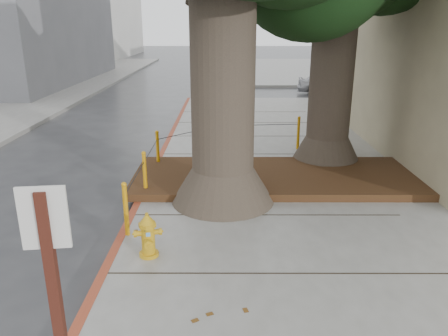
# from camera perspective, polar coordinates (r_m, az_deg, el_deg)

# --- Properties ---
(ground) EXTENTS (140.00, 140.00, 0.00)m
(ground) POSITION_cam_1_polar(r_m,az_deg,el_deg) (6.48, 2.48, -14.71)
(ground) COLOR #28282B
(ground) RESTS_ON ground
(sidewalk_far) EXTENTS (16.00, 20.00, 0.15)m
(sidewalk_far) POSITION_cam_1_polar(r_m,az_deg,el_deg) (36.14, 10.36, 12.56)
(sidewalk_far) COLOR slate
(sidewalk_far) RESTS_ON ground
(curb_red) EXTENTS (0.14, 26.00, 0.16)m
(curb_red) POSITION_cam_1_polar(r_m,az_deg,el_deg) (8.82, -11.30, -5.12)
(curb_red) COLOR maroon
(curb_red) RESTS_ON ground
(planter_bed) EXTENTS (6.40, 2.60, 0.16)m
(planter_bed) POSITION_cam_1_polar(r_m,az_deg,el_deg) (9.96, 6.81, -1.16)
(planter_bed) COLOR black
(planter_bed) RESTS_ON sidewalk_main
(bollard_ring) EXTENTS (3.79, 5.39, 0.95)m
(bollard_ring) POSITION_cam_1_polar(r_m,az_deg,el_deg) (10.23, -3.28, 2.02)
(bollard_ring) COLOR #CB850B
(bollard_ring) RESTS_ON sidewalk_main
(fire_hydrant) EXTENTS (0.38, 0.36, 0.71)m
(fire_hydrant) POSITION_cam_1_polar(r_m,az_deg,el_deg) (6.76, -9.90, -8.65)
(fire_hydrant) COLOR gold
(fire_hydrant) RESTS_ON sidewalk_main
(car_silver) EXTENTS (3.57, 1.77, 1.17)m
(car_silver) POSITION_cam_1_polar(r_m,az_deg,el_deg) (23.94, 13.76, 10.76)
(car_silver) COLOR #A8A7AD
(car_silver) RESTS_ON ground
(car_red) EXTENTS (3.29, 1.30, 1.07)m
(car_red) POSITION_cam_1_polar(r_m,az_deg,el_deg) (26.02, 26.00, 9.91)
(car_red) COLOR #9A230E
(car_red) RESTS_ON ground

